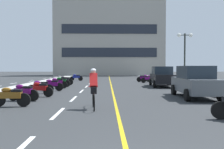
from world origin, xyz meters
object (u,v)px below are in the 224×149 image
(motorcycle_9, at_px, (65,80))
(parked_car_mid, at_px, (162,76))
(motorcycle_11, at_px, (144,78))
(motorcycle_5, at_px, (40,86))
(motorcycle_4, at_px, (40,89))
(motorcycle_10, at_px, (148,79))
(motorcycle_12, at_px, (76,77))
(parked_car_near, at_px, (195,82))
(motorcycle_6, at_px, (52,85))
(motorcycle_2, at_px, (11,96))
(motorcycle_7, at_px, (57,83))
(cyclist_rider, at_px, (94,88))
(motorcycle_3, at_px, (23,92))
(street_lamp_mid, at_px, (185,47))
(motorcycle_8, at_px, (61,81))

(motorcycle_9, bearing_deg, parked_car_mid, -13.36)
(motorcycle_11, bearing_deg, motorcycle_5, -126.52)
(motorcycle_4, xyz_separation_m, motorcycle_9, (-0.20, 9.09, 0.00))
(motorcycle_10, bearing_deg, motorcycle_12, 156.04)
(parked_car_near, bearing_deg, motorcycle_6, 156.77)
(motorcycle_2, relative_size, motorcycle_7, 1.00)
(motorcycle_12, bearing_deg, motorcycle_2, -90.78)
(parked_car_near, relative_size, motorcycle_11, 2.51)
(parked_car_mid, distance_m, motorcycle_5, 10.79)
(motorcycle_6, xyz_separation_m, cyclist_rider, (3.51, -7.26, 0.41))
(motorcycle_9, height_order, cyclist_rider, cyclist_rider)
(motorcycle_3, bearing_deg, parked_car_near, 6.61)
(motorcycle_2, distance_m, motorcycle_11, 19.05)
(motorcycle_6, distance_m, motorcycle_9, 5.82)
(street_lamp_mid, xyz_separation_m, parked_car_mid, (-2.35, -0.84, -2.77))
(motorcycle_2, xyz_separation_m, motorcycle_11, (8.64, 16.98, 0.00))
(motorcycle_2, xyz_separation_m, motorcycle_4, (0.25, 3.44, 0.00))
(motorcycle_3, xyz_separation_m, motorcycle_9, (0.14, 10.81, 0.00))
(parked_car_near, bearing_deg, motorcycle_12, 118.68)
(parked_car_mid, relative_size, motorcycle_5, 2.57)
(motorcycle_5, relative_size, motorcycle_6, 0.99)
(street_lamp_mid, bearing_deg, motorcycle_8, -175.86)
(street_lamp_mid, height_order, motorcycle_8, street_lamp_mid)
(motorcycle_5, xyz_separation_m, motorcycle_7, (0.28, 3.72, 0.00))
(parked_car_near, bearing_deg, motorcycle_9, 133.48)
(motorcycle_4, bearing_deg, motorcycle_7, 91.58)
(street_lamp_mid, height_order, motorcycle_9, street_lamp_mid)
(motorcycle_5, relative_size, motorcycle_7, 0.99)
(motorcycle_2, xyz_separation_m, motorcycle_5, (-0.18, 5.06, 0.00))
(parked_car_near, height_order, motorcycle_5, parked_car_near)
(parked_car_near, height_order, motorcycle_7, parked_car_near)
(parked_car_mid, height_order, motorcycle_4, parked_car_mid)
(motorcycle_10, bearing_deg, motorcycle_5, -131.04)
(motorcycle_7, bearing_deg, motorcycle_10, 37.29)
(motorcycle_7, bearing_deg, motorcycle_8, 89.08)
(parked_car_mid, bearing_deg, motorcycle_6, -158.05)
(motorcycle_12, bearing_deg, motorcycle_6, -90.46)
(parked_car_near, distance_m, motorcycle_12, 18.77)
(motorcycle_3, height_order, motorcycle_8, same)
(motorcycle_9, relative_size, motorcycle_12, 1.00)
(street_lamp_mid, relative_size, motorcycle_11, 2.84)
(motorcycle_5, height_order, motorcycle_9, same)
(motorcycle_4, relative_size, motorcycle_11, 0.99)
(parked_car_mid, height_order, motorcycle_12, parked_car_mid)
(motorcycle_4, bearing_deg, motorcycle_12, 89.94)
(motorcycle_9, bearing_deg, parked_car_near, -46.52)
(street_lamp_mid, bearing_deg, motorcycle_5, -152.35)
(motorcycle_5, xyz_separation_m, cyclist_rider, (3.85, -5.60, 0.41))
(parked_car_near, distance_m, motorcycle_2, 9.69)
(motorcycle_8, bearing_deg, parked_car_near, -39.61)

